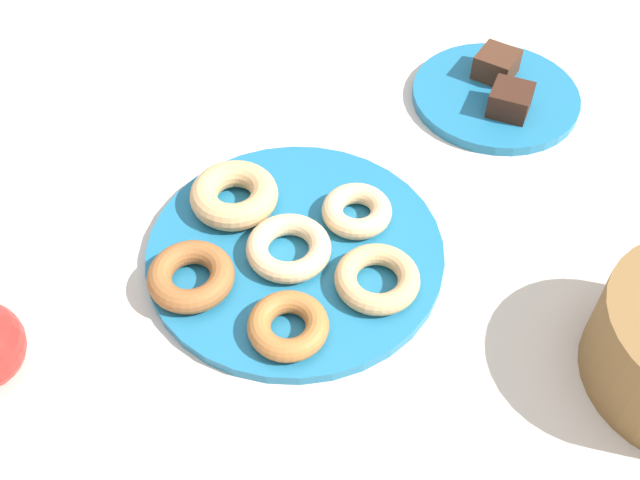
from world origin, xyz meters
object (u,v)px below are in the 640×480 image
object	(u,v)px
donut_plate	(295,251)
cake_plate	(495,96)
donut_2	(292,250)
donut_3	(357,211)
donut_1	(288,326)
brownie_near	(496,64)
donut_5	(191,276)
donut_4	(377,279)
donut_0	(234,195)
brownie_far	(510,100)

from	to	relation	value
donut_plate	cake_plate	world-z (taller)	same
donut_2	donut_plate	bearing A→B (deg)	-161.78
donut_3	cake_plate	bearing A→B (deg)	170.55
cake_plate	donut_1	bearing A→B (deg)	-3.88
brownie_near	donut_1	bearing A→B (deg)	-1.71
donut_5	donut_plate	bearing A→B (deg)	146.13
donut_4	donut_5	bearing A→B (deg)	-59.70
donut_0	brownie_near	xyz separation A→B (m)	(-0.36, 0.15, 0.00)
donut_4	brownie_near	bearing A→B (deg)	-175.29
donut_1	brownie_near	xyz separation A→B (m)	(-0.47, 0.01, 0.01)
donut_4	brownie_near	size ratio (longest dim) A/B	1.73
donut_2	cake_plate	world-z (taller)	donut_2
donut_4	cake_plate	size ratio (longest dim) A/B	0.41
donut_0	donut_5	world-z (taller)	donut_0
donut_0	donut_2	bearing A→B (deg)	72.13
donut_plate	donut_5	distance (m)	0.11
donut_0	donut_3	world-z (taller)	donut_0
donut_2	brownie_near	bearing A→B (deg)	171.13
donut_2	donut_1	bearing A→B (deg)	30.33
donut_3	donut_1	bearing A→B (deg)	5.85
donut_plate	brownie_far	xyz separation A→B (m)	(-0.32, 0.11, 0.02)
donut_2	donut_5	xyz separation A→B (m)	(0.08, -0.07, 0.00)
brownie_near	brownie_far	size ratio (longest dim) A/B	1.00
donut_plate	donut_4	world-z (taller)	donut_4
donut_plate	donut_1	distance (m)	0.11
donut_4	cake_plate	distance (m)	0.35
donut_2	donut_5	size ratio (longest dim) A/B	1.01
donut_1	brownie_far	world-z (taller)	brownie_far
donut_plate	donut_3	world-z (taller)	donut_3
donut_plate	donut_1	xyz separation A→B (m)	(0.09, 0.05, 0.02)
donut_2	cake_plate	distance (m)	0.36
brownie_far	donut_4	bearing A→B (deg)	-1.91
donut_3	cake_plate	xyz separation A→B (m)	(-0.28, 0.05, -0.02)
donut_0	donut_3	xyz separation A→B (m)	(-0.05, 0.12, -0.00)
donut_2	donut_3	xyz separation A→B (m)	(-0.08, 0.03, -0.00)
donut_1	donut_5	world-z (taller)	donut_5
donut_2	brownie_near	xyz separation A→B (m)	(-0.39, 0.06, 0.01)
donut_plate	cake_plate	bearing A→B (deg)	166.92
donut_0	brownie_far	xyz separation A→B (m)	(-0.30, 0.19, 0.00)
donut_0	donut_4	distance (m)	0.18
donut_5	brownie_near	distance (m)	0.49
donut_1	donut_5	xyz separation A→B (m)	(0.00, -0.11, 0.00)
donut_1	brownie_far	bearing A→B (deg)	172.27
donut_plate	brownie_far	size ratio (longest dim) A/B	6.33
donut_4	donut_5	size ratio (longest dim) A/B	0.98
donut_5	brownie_far	world-z (taller)	brownie_far
donut_plate	donut_3	distance (m)	0.08
donut_2	brownie_far	world-z (taller)	brownie_far
donut_plate	donut_4	bearing A→B (deg)	89.75
donut_2	cake_plate	bearing A→B (deg)	167.95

